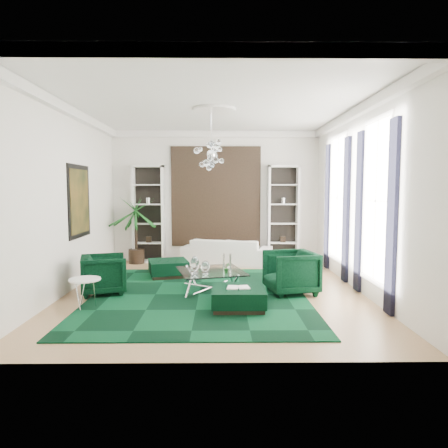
{
  "coord_description": "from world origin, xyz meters",
  "views": [
    {
      "loc": [
        0.11,
        -8.21,
        2.12
      ],
      "look_at": [
        0.2,
        0.5,
        1.35
      ],
      "focal_mm": 32.0,
      "sensor_mm": 36.0,
      "label": 1
    }
  ],
  "objects_px": {
    "armchair_left": "(104,274)",
    "ottoman_front": "(238,298)",
    "ottoman_side": "(168,268)",
    "palm": "(136,221)",
    "coffee_table": "(211,281)",
    "sofa": "(227,251)",
    "armchair_right": "(291,272)",
    "side_table": "(85,294)"
  },
  "relations": [
    {
      "from": "armchair_left",
      "to": "ottoman_front",
      "type": "bearing_deg",
      "value": -128.69
    },
    {
      "from": "ottoman_side",
      "to": "palm",
      "type": "height_order",
      "value": "palm"
    },
    {
      "from": "armchair_left",
      "to": "ottoman_front",
      "type": "distance_m",
      "value": 2.89
    },
    {
      "from": "armchair_left",
      "to": "ottoman_side",
      "type": "xyz_separation_m",
      "value": [
        1.11,
        1.56,
        -0.2
      ]
    },
    {
      "from": "coffee_table",
      "to": "armchair_left",
      "type": "bearing_deg",
      "value": -176.34
    },
    {
      "from": "coffee_table",
      "to": "sofa",
      "type": "bearing_deg",
      "value": 82.71
    },
    {
      "from": "armchair_right",
      "to": "side_table",
      "type": "distance_m",
      "value": 3.96
    },
    {
      "from": "armchair_right",
      "to": "ottoman_side",
      "type": "xyz_separation_m",
      "value": [
        -2.69,
        1.59,
        -0.24
      ]
    },
    {
      "from": "side_table",
      "to": "palm",
      "type": "relative_size",
      "value": 0.22
    },
    {
      "from": "sofa",
      "to": "coffee_table",
      "type": "xyz_separation_m",
      "value": [
        -0.39,
        -3.02,
        -0.14
      ]
    },
    {
      "from": "sofa",
      "to": "armchair_right",
      "type": "bearing_deg",
      "value": 125.32
    },
    {
      "from": "sofa",
      "to": "side_table",
      "type": "bearing_deg",
      "value": 72.35
    },
    {
      "from": "coffee_table",
      "to": "ottoman_side",
      "type": "height_order",
      "value": "coffee_table"
    },
    {
      "from": "ottoman_side",
      "to": "ottoman_front",
      "type": "distance_m",
      "value": 3.05
    },
    {
      "from": "palm",
      "to": "sofa",
      "type": "bearing_deg",
      "value": -3.62
    },
    {
      "from": "ottoman_front",
      "to": "palm",
      "type": "height_order",
      "value": "palm"
    },
    {
      "from": "ottoman_side",
      "to": "ottoman_front",
      "type": "relative_size",
      "value": 0.96
    },
    {
      "from": "armchair_right",
      "to": "ottoman_side",
      "type": "bearing_deg",
      "value": -131.95
    },
    {
      "from": "sofa",
      "to": "armchair_right",
      "type": "distance_m",
      "value": 3.42
    },
    {
      "from": "coffee_table",
      "to": "side_table",
      "type": "distance_m",
      "value": 2.5
    },
    {
      "from": "armchair_left",
      "to": "armchair_right",
      "type": "xyz_separation_m",
      "value": [
        3.79,
        -0.03,
        0.04
      ]
    },
    {
      "from": "ottoman_front",
      "to": "side_table",
      "type": "distance_m",
      "value": 2.72
    },
    {
      "from": "ottoman_front",
      "to": "palm",
      "type": "distance_m",
      "value": 5.26
    },
    {
      "from": "armchair_right",
      "to": "coffee_table",
      "type": "distance_m",
      "value": 1.64
    },
    {
      "from": "coffee_table",
      "to": "palm",
      "type": "height_order",
      "value": "palm"
    },
    {
      "from": "palm",
      "to": "armchair_left",
      "type": "bearing_deg",
      "value": -89.43
    },
    {
      "from": "sofa",
      "to": "ottoman_front",
      "type": "bearing_deg",
      "value": 105.83
    },
    {
      "from": "ottoman_side",
      "to": "side_table",
      "type": "bearing_deg",
      "value": -113.98
    },
    {
      "from": "armchair_right",
      "to": "coffee_table",
      "type": "xyz_separation_m",
      "value": [
        -1.62,
        0.17,
        -0.22
      ]
    },
    {
      "from": "side_table",
      "to": "ottoman_front",
      "type": "bearing_deg",
      "value": -0.81
    },
    {
      "from": "ottoman_side",
      "to": "palm",
      "type": "xyz_separation_m",
      "value": [
        -1.14,
        1.77,
        1.03
      ]
    },
    {
      "from": "sofa",
      "to": "coffee_table",
      "type": "distance_m",
      "value": 3.05
    },
    {
      "from": "armchair_left",
      "to": "side_table",
      "type": "height_order",
      "value": "armchair_left"
    },
    {
      "from": "armchair_left",
      "to": "armchair_right",
      "type": "distance_m",
      "value": 3.79
    },
    {
      "from": "ottoman_side",
      "to": "side_table",
      "type": "relative_size",
      "value": 1.64
    },
    {
      "from": "armchair_left",
      "to": "ottoman_side",
      "type": "distance_m",
      "value": 1.92
    },
    {
      "from": "armchair_right",
      "to": "palm",
      "type": "bearing_deg",
      "value": -142.64
    },
    {
      "from": "armchair_left",
      "to": "coffee_table",
      "type": "xyz_separation_m",
      "value": [
        2.17,
        0.14,
        -0.18
      ]
    },
    {
      "from": "armchair_right",
      "to": "palm",
      "type": "relative_size",
      "value": 0.39
    },
    {
      "from": "armchair_right",
      "to": "ottoman_side",
      "type": "distance_m",
      "value": 3.13
    },
    {
      "from": "ottoman_side",
      "to": "side_table",
      "type": "height_order",
      "value": "side_table"
    },
    {
      "from": "armchair_right",
      "to": "ottoman_front",
      "type": "xyz_separation_m",
      "value": [
        -1.11,
        -1.03,
        -0.25
      ]
    }
  ]
}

